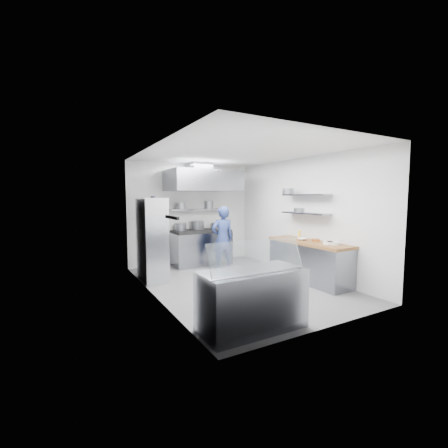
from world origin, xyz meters
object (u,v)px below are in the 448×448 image
wire_rack (152,240)px  display_case (252,300)px  gas_range (201,248)px  chef (222,239)px

wire_rack → display_case: (0.53, -3.15, -0.50)m
gas_range → display_case: bearing=-105.0°
wire_rack → display_case: size_ratio=1.23×
gas_range → display_case: (-1.10, -4.10, -0.03)m
chef → wire_rack: wire_rack is taller
chef → gas_range: bearing=-73.3°
gas_range → display_case: 4.25m
gas_range → chef: 1.00m
chef → display_case: bearing=73.5°
gas_range → chef: bearing=-78.8°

